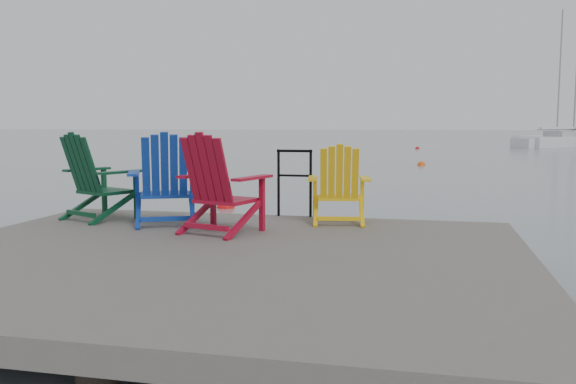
% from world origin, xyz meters
% --- Properties ---
extents(ground, '(400.00, 400.00, 0.00)m').
position_xyz_m(ground, '(0.00, 0.00, 0.00)').
color(ground, slate).
rests_on(ground, ground).
extents(dock, '(6.00, 5.00, 1.40)m').
position_xyz_m(dock, '(0.00, 0.00, 0.35)').
color(dock, '#322F2D').
rests_on(dock, ground).
extents(handrail, '(0.48, 0.04, 0.90)m').
position_xyz_m(handrail, '(0.25, 2.45, 1.04)').
color(handrail, black).
rests_on(handrail, dock).
extents(chair_green, '(1.07, 1.03, 1.10)m').
position_xyz_m(chair_green, '(-2.18, 1.59, 1.05)').
color(chair_green, '#0A381F').
rests_on(chair_green, dock).
extents(chair_blue, '(1.08, 1.04, 1.11)m').
position_xyz_m(chair_blue, '(-1.16, 1.42, 1.06)').
color(chair_blue, navy).
rests_on(chair_blue, dock).
extents(chair_red, '(1.04, 0.99, 1.11)m').
position_xyz_m(chair_red, '(-0.31, 1.01, 1.06)').
color(chair_red, maroon).
rests_on(chair_red, dock).
extents(chair_yellow, '(0.85, 0.80, 0.97)m').
position_xyz_m(chair_yellow, '(0.92, 1.97, 0.99)').
color(chair_yellow, '#E6B00C').
rests_on(chair_yellow, dock).
extents(sailboat_near, '(6.47, 7.69, 11.14)m').
position_xyz_m(sailboat_near, '(12.53, 47.54, 0.36)').
color(sailboat_near, white).
rests_on(sailboat_near, ground).
extents(sailboat_mid, '(8.90, 8.13, 13.09)m').
position_xyz_m(sailboat_mid, '(12.78, 45.99, 0.35)').
color(sailboat_mid, silver).
rests_on(sailboat_mid, ground).
extents(buoy_a, '(0.37, 0.37, 0.37)m').
position_xyz_m(buoy_a, '(-2.09, 6.50, 0.00)').
color(buoy_a, red).
rests_on(buoy_a, ground).
extents(buoy_b, '(0.34, 0.34, 0.34)m').
position_xyz_m(buoy_b, '(1.76, 21.05, 0.00)').
color(buoy_b, '#E34B0D').
rests_on(buoy_b, ground).
extents(buoy_d, '(0.32, 0.32, 0.32)m').
position_xyz_m(buoy_d, '(1.32, 38.95, 0.00)').
color(buoy_d, '#BC0B0D').
rests_on(buoy_d, ground).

